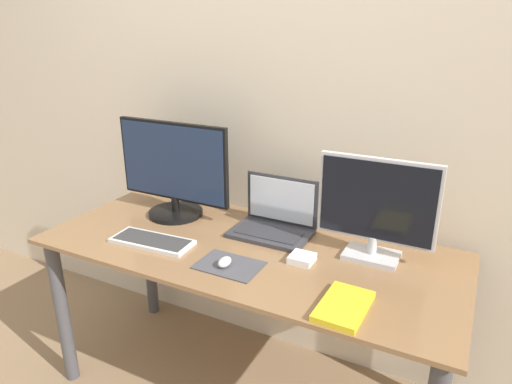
# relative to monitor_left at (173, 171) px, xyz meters

# --- Properties ---
(wall_back) EXTENTS (7.00, 0.05, 2.50)m
(wall_back) POSITION_rel_monitor_left_xyz_m (0.45, 0.29, 0.28)
(wall_back) COLOR beige
(wall_back) RESTS_ON ground_plane
(desk) EXTENTS (1.71, 0.73, 0.75)m
(desk) POSITION_rel_monitor_left_xyz_m (0.45, -0.14, -0.35)
(desk) COLOR olive
(desk) RESTS_ON ground_plane
(monitor_left) EXTENTS (0.57, 0.25, 0.45)m
(monitor_left) POSITION_rel_monitor_left_xyz_m (0.00, 0.00, 0.00)
(monitor_left) COLOR black
(monitor_left) RESTS_ON desk
(monitor_right) EXTENTS (0.45, 0.14, 0.40)m
(monitor_right) POSITION_rel_monitor_left_xyz_m (0.93, 0.00, -0.01)
(monitor_right) COLOR silver
(monitor_right) RESTS_ON desk
(laptop) EXTENTS (0.34, 0.23, 0.23)m
(laptop) POSITION_rel_monitor_left_xyz_m (0.50, 0.04, -0.16)
(laptop) COLOR #333338
(laptop) RESTS_ON desk
(keyboard) EXTENTS (0.35, 0.16, 0.02)m
(keyboard) POSITION_rel_monitor_left_xyz_m (0.09, -0.29, -0.21)
(keyboard) COLOR silver
(keyboard) RESTS_ON desk
(mousepad) EXTENTS (0.24, 0.17, 0.00)m
(mousepad) POSITION_rel_monitor_left_xyz_m (0.47, -0.31, -0.22)
(mousepad) COLOR #47474C
(mousepad) RESTS_ON desk
(mouse) EXTENTS (0.04, 0.07, 0.03)m
(mouse) POSITION_rel_monitor_left_xyz_m (0.46, -0.33, -0.20)
(mouse) COLOR silver
(mouse) RESTS_ON mousepad
(book) EXTENTS (0.15, 0.24, 0.02)m
(book) POSITION_rel_monitor_left_xyz_m (0.94, -0.38, -0.21)
(book) COLOR yellow
(book) RESTS_ON desk
(power_brick) EXTENTS (0.09, 0.09, 0.03)m
(power_brick) POSITION_rel_monitor_left_xyz_m (0.70, -0.16, -0.20)
(power_brick) COLOR white
(power_brick) RESTS_ON desk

